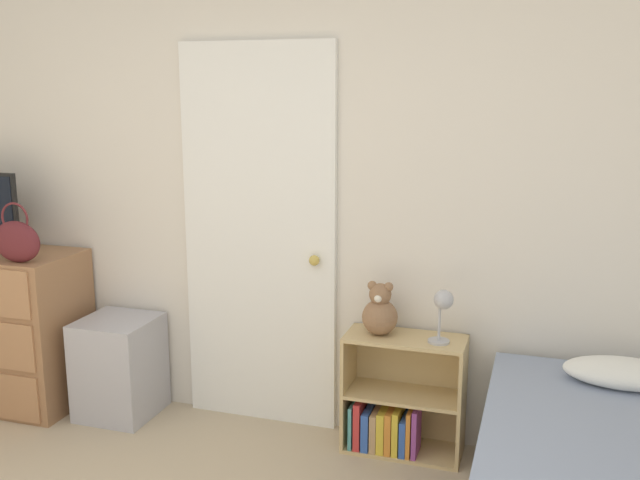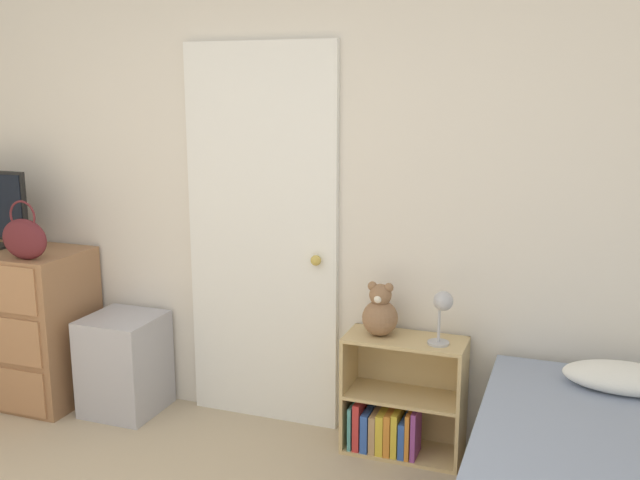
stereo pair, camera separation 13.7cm
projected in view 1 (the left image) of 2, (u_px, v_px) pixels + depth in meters
wall_back at (276, 194)px, 3.81m from camera, size 10.00×0.06×2.55m
door_closed at (259, 239)px, 3.84m from camera, size 0.86×0.09×2.07m
handbag at (17, 241)px, 3.82m from camera, size 0.29×0.10×0.33m
storage_bin at (120, 367)px, 4.04m from camera, size 0.40×0.41×0.56m
bookshelf at (396, 407)px, 3.64m from camera, size 0.60×0.27×0.62m
teddy_bear at (380, 312)px, 3.56m from camera, size 0.18×0.18×0.27m
desk_lamp at (443, 306)px, 3.42m from camera, size 0.12×0.12×0.27m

